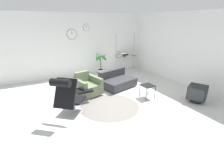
# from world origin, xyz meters

# --- Properties ---
(ground_plane) EXTENTS (12.00, 12.00, 0.00)m
(ground_plane) POSITION_xyz_m (0.00, 0.00, 0.00)
(ground_plane) COLOR silver
(wall_back) EXTENTS (12.00, 0.09, 2.80)m
(wall_back) POSITION_xyz_m (-0.00, 3.20, 1.40)
(wall_back) COLOR white
(wall_back) RESTS_ON ground_plane
(wall_right) EXTENTS (0.06, 12.00, 2.80)m
(wall_right) POSITION_xyz_m (3.30, 0.00, 1.40)
(wall_right) COLOR white
(wall_right) RESTS_ON ground_plane
(round_rug) EXTENTS (1.82, 1.82, 0.01)m
(round_rug) POSITION_xyz_m (-0.23, -0.38, 0.00)
(round_rug) COLOR slate
(round_rug) RESTS_ON ground_plane
(lounge_chair) EXTENTS (1.02, 1.07, 1.20)m
(lounge_chair) POSITION_xyz_m (-1.48, -0.45, 0.69)
(lounge_chair) COLOR #BCBCC1
(lounge_chair) RESTS_ON ground_plane
(ottoman) EXTENTS (0.51, 0.43, 0.39)m
(ottoman) POSITION_xyz_m (-0.78, 0.38, 0.30)
(ottoman) COLOR #BCBCC1
(ottoman) RESTS_ON ground_plane
(armchair_red) EXTENTS (0.94, 1.01, 0.77)m
(armchair_red) POSITION_xyz_m (-0.51, 0.82, 0.29)
(armchair_red) COLOR silver
(armchair_red) RESTS_ON ground_plane
(couch_low) EXTENTS (1.46, 1.19, 0.64)m
(couch_low) POSITION_xyz_m (0.78, 0.97, 0.23)
(couch_low) COLOR black
(couch_low) RESTS_ON ground_plane
(side_table) EXTENTS (0.40, 0.40, 0.45)m
(side_table) POSITION_xyz_m (1.19, -0.39, 0.40)
(side_table) COLOR black
(side_table) RESTS_ON ground_plane
(crt_television) EXTENTS (0.67, 0.69, 0.55)m
(crt_television) POSITION_xyz_m (2.39, -1.37, 0.30)
(crt_television) COLOR black
(crt_television) RESTS_ON ground_plane
(potted_plant) EXTENTS (0.56, 0.55, 1.10)m
(potted_plant) POSITION_xyz_m (0.91, 2.76, 0.58)
(potted_plant) COLOR silver
(potted_plant) RESTS_ON ground_plane
(shelf_unit) EXTENTS (1.13, 0.28, 1.84)m
(shelf_unit) POSITION_xyz_m (2.35, 2.93, 0.79)
(shelf_unit) COLOR #BCBCC1
(shelf_unit) RESTS_ON ground_plane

